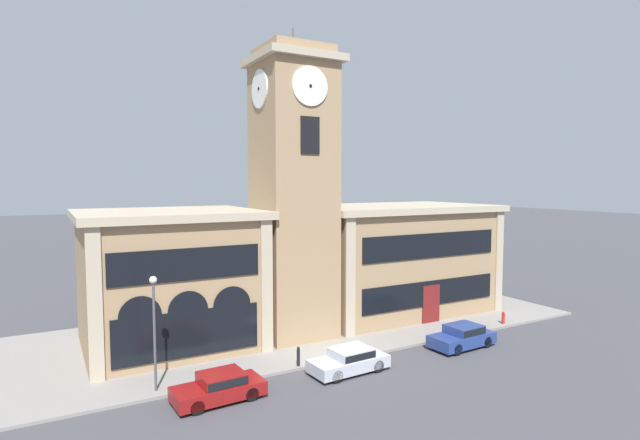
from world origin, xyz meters
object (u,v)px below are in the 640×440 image
at_px(bollard, 298,356).
at_px(fire_hydrant, 503,318).
at_px(parked_car_near, 220,386).
at_px(street_lamp, 154,315).
at_px(parked_car_mid, 350,360).
at_px(parked_car_far, 462,336).

height_order(bollard, fire_hydrant, bollard).
relative_size(parked_car_near, street_lamp, 0.77).
relative_size(parked_car_near, bollard, 3.98).
distance_m(parked_car_near, bollard, 5.23).
relative_size(parked_car_mid, parked_car_far, 1.01).
relative_size(parked_car_near, parked_car_mid, 0.98).
bearing_deg(fire_hydrant, bollard, -179.31).
bearing_deg(parked_car_mid, fire_hydrant, -175.19).
distance_m(parked_car_near, street_lamp, 4.51).
xyz_separation_m(parked_car_near, fire_hydrant, (21.03, 1.95, -0.11)).
xyz_separation_m(parked_car_mid, bollard, (-2.14, 1.76, -0.01)).
distance_m(street_lamp, bollard, 7.99).
distance_m(parked_car_mid, parked_car_far, 8.12).
xyz_separation_m(parked_car_near, parked_car_mid, (7.07, -0.00, -0.00)).
distance_m(bollard, fire_hydrant, 16.11).
height_order(parked_car_mid, parked_car_far, parked_car_far).
relative_size(street_lamp, bollard, 5.18).
bearing_deg(parked_car_mid, parked_car_far, 176.84).
relative_size(parked_car_near, fire_hydrant, 4.85).
bearing_deg(parked_car_far, parked_car_mid, -3.16).
bearing_deg(parked_car_near, parked_car_mid, 176.84).
relative_size(parked_car_mid, fire_hydrant, 4.97).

